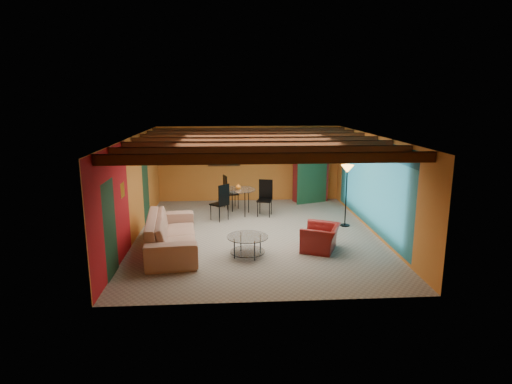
{
  "coord_description": "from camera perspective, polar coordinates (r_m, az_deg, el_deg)",
  "views": [
    {
      "loc": [
        -0.76,
        -11.27,
        3.72
      ],
      "look_at": [
        0.0,
        0.2,
        1.15
      ],
      "focal_mm": 30.03,
      "sensor_mm": 36.0,
      "label": 1
    }
  ],
  "objects": [
    {
      "name": "floor_lamp",
      "position": [
        12.68,
        11.91,
        -0.48
      ],
      "size": [
        0.43,
        0.43,
        1.82
      ],
      "primitive_type": null,
      "rotation": [
        0.0,
        0.0,
        -0.19
      ],
      "color": "black",
      "rests_on": "ground"
    },
    {
      "name": "vase",
      "position": [
        13.57,
        -2.39,
        2.09
      ],
      "size": [
        0.24,
        0.24,
        0.19
      ],
      "primitive_type": "imported",
      "rotation": [
        0.0,
        0.0,
        -0.42
      ],
      "color": "orange",
      "rests_on": "dining_table"
    },
    {
      "name": "armoire",
      "position": [
        15.5,
        7.29,
        2.41
      ],
      "size": [
        1.27,
        0.92,
        2.01
      ],
      "primitive_type": "cube",
      "rotation": [
        0.0,
        0.0,
        0.35
      ],
      "color": "maroon",
      "rests_on": "ground"
    },
    {
      "name": "room",
      "position": [
        11.48,
        0.03,
        5.81
      ],
      "size": [
        6.52,
        8.01,
        2.71
      ],
      "color": "gray",
      "rests_on": "ground"
    },
    {
      "name": "painting",
      "position": [
        15.37,
        -4.3,
        4.82
      ],
      "size": [
        1.05,
        0.03,
        0.65
      ],
      "primitive_type": "cube",
      "color": "black",
      "rests_on": "wall_back"
    },
    {
      "name": "armchair",
      "position": [
        10.72,
        8.61,
        -6.04
      ],
      "size": [
        1.17,
        1.23,
        0.63
      ],
      "primitive_type": "imported",
      "rotation": [
        0.0,
        0.0,
        -1.98
      ],
      "color": "maroon",
      "rests_on": "ground"
    },
    {
      "name": "coffee_table",
      "position": [
        10.24,
        -1.13,
        -7.19
      ],
      "size": [
        1.26,
        1.26,
        0.5
      ],
      "primitive_type": null,
      "rotation": [
        0.0,
        0.0,
        -0.34
      ],
      "color": "silver",
      "rests_on": "ground"
    },
    {
      "name": "potted_plant",
      "position": [
        15.33,
        7.41,
        6.96
      ],
      "size": [
        0.53,
        0.5,
        0.46
      ],
      "primitive_type": "imported",
      "rotation": [
        0.0,
        0.0,
        -0.43
      ],
      "color": "#26661E",
      "rests_on": "armoire"
    },
    {
      "name": "sofa",
      "position": [
        10.78,
        -11.16,
        -5.4
      ],
      "size": [
        1.48,
        3.08,
        0.87
      ],
      "primitive_type": "imported",
      "rotation": [
        0.0,
        0.0,
        1.68
      ],
      "color": "#A47C69",
      "rests_on": "ground"
    },
    {
      "name": "dining_table",
      "position": [
        13.71,
        -2.36,
        -0.66
      ],
      "size": [
        2.71,
        2.71,
        1.15
      ],
      "primitive_type": null,
      "rotation": [
        0.0,
        0.0,
        -0.26
      ],
      "color": "white",
      "rests_on": "ground"
    },
    {
      "name": "ceiling_fan",
      "position": [
        11.37,
        0.07,
        5.74
      ],
      "size": [
        1.5,
        1.5,
        0.44
      ],
      "primitive_type": null,
      "color": "#472614",
      "rests_on": "ceiling"
    }
  ]
}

